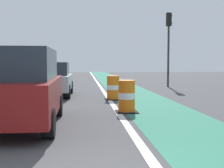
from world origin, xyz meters
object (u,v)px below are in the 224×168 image
object	(u,v)px
parked_suv_nearest	(22,87)
traffic_barrel_mid	(113,88)
parked_sedan_second	(52,80)
traffic_barrel_front	(127,97)
traffic_light_corner	(169,36)

from	to	relation	value
parked_suv_nearest	traffic_barrel_mid	bearing A→B (deg)	61.60
parked_suv_nearest	traffic_barrel_mid	size ratio (longest dim) A/B	4.24
parked_suv_nearest	parked_sedan_second	bearing A→B (deg)	89.66
parked_sedan_second	traffic_barrel_front	distance (m)	6.07
parked_sedan_second	traffic_barrel_front	world-z (taller)	parked_sedan_second
traffic_barrel_front	traffic_light_corner	xyz separation A→B (m)	(4.42, 10.50, 2.97)
traffic_barrel_front	traffic_barrel_mid	bearing A→B (deg)	91.90
traffic_barrel_front	parked_suv_nearest	bearing A→B (deg)	-148.02
parked_sedan_second	traffic_barrel_mid	distance (m)	3.39
parked_suv_nearest	traffic_barrel_front	size ratio (longest dim) A/B	4.24
traffic_light_corner	traffic_barrel_mid	bearing A→B (deg)	-123.06
parked_suv_nearest	traffic_barrel_mid	world-z (taller)	parked_suv_nearest
traffic_barrel_mid	traffic_light_corner	world-z (taller)	traffic_light_corner
parked_sedan_second	traffic_barrel_front	xyz separation A→B (m)	(3.01, -5.26, -0.30)
traffic_barrel_front	traffic_barrel_mid	xyz separation A→B (m)	(-0.12, 3.53, 0.00)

